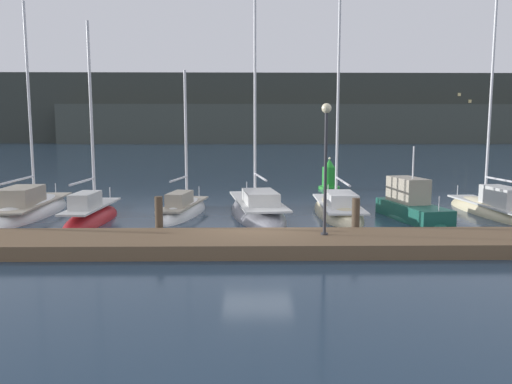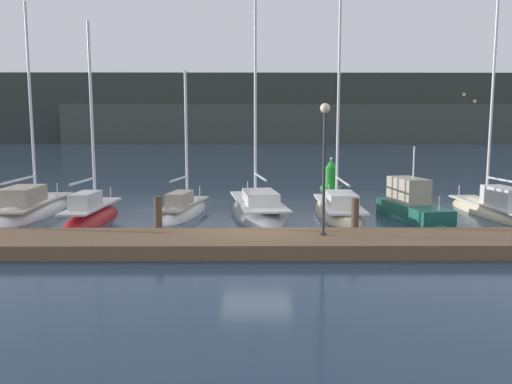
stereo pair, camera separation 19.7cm
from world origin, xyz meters
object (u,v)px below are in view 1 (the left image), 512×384
Objects in this scene: sailboat_berth_3 at (184,213)px; sailboat_berth_2 at (91,218)px; sailboat_berth_1 at (30,212)px; dock_lamppost at (326,148)px; sailboat_berth_4 at (257,213)px; sailboat_berth_7 at (492,211)px; motorboat_berth_6 at (411,212)px; channel_buoy at (329,177)px; sailboat_berth_5 at (338,212)px.

sailboat_berth_2 is at bearing -155.32° from sailboat_berth_3.
sailboat_berth_2 is (3.42, -1.93, 0.05)m from sailboat_berth_1.
sailboat_berth_3 is at bearing 24.68° from sailboat_berth_2.
sailboat_berth_1 is 2.44× the size of dock_lamppost.
sailboat_berth_1 is 10.42m from sailboat_berth_4.
sailboat_berth_2 is 17.79m from sailboat_berth_7.
sailboat_berth_1 is at bearing 175.27° from motorboat_berth_6.
channel_buoy is at bearing 50.19° from sailboat_berth_3.
sailboat_berth_2 is 16.56m from channel_buoy.
sailboat_berth_1 is 17.16m from motorboat_berth_6.
channel_buoy is (8.21, 9.84, 0.67)m from sailboat_berth_3.
sailboat_berth_1 reaches higher than sailboat_berth_2.
sailboat_berth_4 is at bearing -175.94° from sailboat_berth_5.
sailboat_berth_7 is (7.02, -0.22, 0.04)m from sailboat_berth_5.
sailboat_berth_1 is at bearing -147.90° from channel_buoy.
sailboat_berth_7 is at bearing -0.43° from sailboat_berth_3.
sailboat_berth_1 reaches higher than motorboat_berth_6.
channel_buoy is (11.87, 11.53, 0.61)m from sailboat_berth_2.
sailboat_berth_3 is 0.65× the size of sailboat_berth_4.
sailboat_berth_7 is (14.06, -0.11, 0.04)m from sailboat_berth_3.
sailboat_berth_5 is 3.25m from motorboat_berth_6.
motorboat_berth_6 is at bearing -165.35° from sailboat_berth_7.
motorboat_berth_6 is at bearing -23.26° from sailboat_berth_5.
channel_buoy is at bearing 63.97° from sailboat_berth_4.
sailboat_berth_7 is 5.00× the size of channel_buoy.
sailboat_berth_4 is (6.99, 1.54, -0.06)m from sailboat_berth_2.
sailboat_berth_7 is 11.56m from channel_buoy.
dock_lamppost is at bearing -144.06° from sailboat_berth_7.
motorboat_berth_6 is 0.48× the size of sailboat_berth_7.
motorboat_berth_6 is (17.10, -1.41, 0.21)m from sailboat_berth_1.
sailboat_berth_7 is at bearing 14.65° from motorboat_berth_6.
sailboat_berth_7 is (17.72, 1.58, -0.02)m from sailboat_berth_2.
dock_lamppost reaches higher than channel_buoy.
dock_lamppost is at bearing -49.56° from sailboat_berth_3.
sailboat_berth_7 reaches higher than motorboat_berth_6.
motorboat_berth_6 is 1.17× the size of dock_lamppost.
dock_lamppost is at bearing -27.87° from sailboat_berth_1.
sailboat_berth_2 is 10.85m from sailboat_berth_5.
sailboat_berth_7 is at bearing 35.94° from dock_lamppost.
sailboat_berth_5 is 1.12× the size of sailboat_berth_7.
sailboat_berth_1 reaches higher than sailboat_berth_3.
sailboat_berth_5 is at bearing -0.55° from sailboat_berth_1.
sailboat_berth_1 is 18.07m from channel_buoy.
sailboat_berth_1 is at bearing 177.81° from sailboat_berth_4.
sailboat_berth_5 is at bearing 4.06° from sailboat_berth_4.
sailboat_berth_7 is 2.41× the size of dock_lamppost.
motorboat_berth_6 is 7.53m from dock_lamppost.
sailboat_berth_1 is 14.50m from dock_lamppost.
channel_buoy is at bearing 99.30° from motorboat_berth_6.
dock_lamppost reaches higher than motorboat_berth_6.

